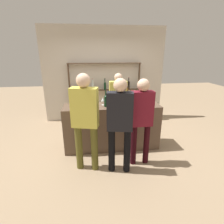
{
  "coord_description": "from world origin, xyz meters",
  "views": [
    {
      "loc": [
        -0.45,
        -3.54,
        2.07
      ],
      "look_at": [
        0.0,
        0.0,
        0.84
      ],
      "focal_mm": 28.0,
      "sensor_mm": 36.0,
      "label": 1
    }
  ],
  "objects_px": {
    "counter_bottle_1": "(120,99)",
    "customer_right": "(142,116)",
    "wine_glass": "(103,100)",
    "cork_jar": "(75,103)",
    "counter_bottle_0": "(106,100)",
    "server_behind_counter": "(118,98)",
    "ice_bucket": "(116,102)",
    "customer_left": "(85,116)",
    "customer_center": "(120,120)",
    "counter_bottle_3": "(127,97)",
    "counter_bottle_2": "(80,98)"
  },
  "relations": [
    {
      "from": "counter_bottle_1",
      "to": "customer_right",
      "type": "relative_size",
      "value": 0.2
    },
    {
      "from": "wine_glass",
      "to": "cork_jar",
      "type": "xyz_separation_m",
      "value": [
        -0.58,
        -0.03,
        -0.06
      ]
    },
    {
      "from": "counter_bottle_1",
      "to": "counter_bottle_0",
      "type": "bearing_deg",
      "value": -166.42
    },
    {
      "from": "server_behind_counter",
      "to": "ice_bucket",
      "type": "bearing_deg",
      "value": -10.64
    },
    {
      "from": "counter_bottle_1",
      "to": "customer_left",
      "type": "distance_m",
      "value": 1.05
    },
    {
      "from": "cork_jar",
      "to": "customer_center",
      "type": "relative_size",
      "value": 0.08
    },
    {
      "from": "cork_jar",
      "to": "customer_right",
      "type": "relative_size",
      "value": 0.08
    },
    {
      "from": "counter_bottle_0",
      "to": "ice_bucket",
      "type": "height_order",
      "value": "counter_bottle_0"
    },
    {
      "from": "counter_bottle_3",
      "to": "cork_jar",
      "type": "xyz_separation_m",
      "value": [
        -1.13,
        -0.08,
        -0.08
      ]
    },
    {
      "from": "counter_bottle_1",
      "to": "customer_left",
      "type": "xyz_separation_m",
      "value": [
        -0.73,
        -0.75,
        -0.08
      ]
    },
    {
      "from": "server_behind_counter",
      "to": "customer_right",
      "type": "bearing_deg",
      "value": 7.18
    },
    {
      "from": "counter_bottle_1",
      "to": "customer_center",
      "type": "relative_size",
      "value": 0.2
    },
    {
      "from": "customer_center",
      "to": "server_behind_counter",
      "type": "bearing_deg",
      "value": 2.66
    },
    {
      "from": "ice_bucket",
      "to": "server_behind_counter",
      "type": "distance_m",
      "value": 1.03
    },
    {
      "from": "counter_bottle_2",
      "to": "wine_glass",
      "type": "distance_m",
      "value": 0.49
    },
    {
      "from": "counter_bottle_2",
      "to": "ice_bucket",
      "type": "distance_m",
      "value": 0.78
    },
    {
      "from": "wine_glass",
      "to": "counter_bottle_1",
      "type": "bearing_deg",
      "value": -7.44
    },
    {
      "from": "counter_bottle_0",
      "to": "server_behind_counter",
      "type": "xyz_separation_m",
      "value": [
        0.41,
        0.95,
        -0.22
      ]
    },
    {
      "from": "counter_bottle_2",
      "to": "ice_bucket",
      "type": "bearing_deg",
      "value": -18.29
    },
    {
      "from": "counter_bottle_1",
      "to": "cork_jar",
      "type": "relative_size",
      "value": 2.57
    },
    {
      "from": "counter_bottle_1",
      "to": "customer_right",
      "type": "height_order",
      "value": "customer_right"
    },
    {
      "from": "counter_bottle_0",
      "to": "server_behind_counter",
      "type": "bearing_deg",
      "value": 66.57
    },
    {
      "from": "counter_bottle_1",
      "to": "server_behind_counter",
      "type": "relative_size",
      "value": 0.22
    },
    {
      "from": "customer_center",
      "to": "customer_right",
      "type": "relative_size",
      "value": 1.03
    },
    {
      "from": "counter_bottle_0",
      "to": "customer_left",
      "type": "height_order",
      "value": "customer_left"
    },
    {
      "from": "counter_bottle_2",
      "to": "customer_left",
      "type": "height_order",
      "value": "customer_left"
    },
    {
      "from": "wine_glass",
      "to": "customer_left",
      "type": "xyz_separation_m",
      "value": [
        -0.37,
        -0.79,
        -0.07
      ]
    },
    {
      "from": "counter_bottle_2",
      "to": "wine_glass",
      "type": "bearing_deg",
      "value": -9.38
    },
    {
      "from": "counter_bottle_2",
      "to": "customer_left",
      "type": "relative_size",
      "value": 0.21
    },
    {
      "from": "ice_bucket",
      "to": "counter_bottle_1",
      "type": "bearing_deg",
      "value": 49.2
    },
    {
      "from": "ice_bucket",
      "to": "cork_jar",
      "type": "bearing_deg",
      "value": 171.02
    },
    {
      "from": "customer_right",
      "to": "server_behind_counter",
      "type": "xyz_separation_m",
      "value": [
        -0.18,
        1.58,
        -0.08
      ]
    },
    {
      "from": "customer_left",
      "to": "counter_bottle_1",
      "type": "bearing_deg",
      "value": -29.94
    },
    {
      "from": "ice_bucket",
      "to": "customer_left",
      "type": "height_order",
      "value": "customer_left"
    },
    {
      "from": "counter_bottle_2",
      "to": "counter_bottle_3",
      "type": "bearing_deg",
      "value": -1.96
    },
    {
      "from": "counter_bottle_0",
      "to": "wine_glass",
      "type": "relative_size",
      "value": 2.11
    },
    {
      "from": "customer_left",
      "to": "server_behind_counter",
      "type": "relative_size",
      "value": 1.12
    },
    {
      "from": "cork_jar",
      "to": "customer_left",
      "type": "distance_m",
      "value": 0.79
    },
    {
      "from": "counter_bottle_3",
      "to": "ice_bucket",
      "type": "distance_m",
      "value": 0.35
    },
    {
      "from": "server_behind_counter",
      "to": "customer_left",
      "type": "bearing_deg",
      "value": -26.28
    },
    {
      "from": "counter_bottle_3",
      "to": "customer_left",
      "type": "xyz_separation_m",
      "value": [
        -0.91,
        -0.84,
        -0.09
      ]
    },
    {
      "from": "counter_bottle_3",
      "to": "ice_bucket",
      "type": "height_order",
      "value": "counter_bottle_3"
    },
    {
      "from": "counter_bottle_0",
      "to": "counter_bottle_2",
      "type": "height_order",
      "value": "counter_bottle_2"
    },
    {
      "from": "counter_bottle_0",
      "to": "ice_bucket",
      "type": "xyz_separation_m",
      "value": [
        0.21,
        -0.04,
        -0.03
      ]
    },
    {
      "from": "counter_bottle_3",
      "to": "counter_bottle_1",
      "type": "bearing_deg",
      "value": -152.78
    },
    {
      "from": "counter_bottle_0",
      "to": "counter_bottle_3",
      "type": "bearing_deg",
      "value": 18.81
    },
    {
      "from": "counter_bottle_1",
      "to": "customer_center",
      "type": "distance_m",
      "value": 0.91
    },
    {
      "from": "customer_left",
      "to": "counter_bottle_0",
      "type": "bearing_deg",
      "value": -17.42
    },
    {
      "from": "wine_glass",
      "to": "server_behind_counter",
      "type": "bearing_deg",
      "value": 60.77
    },
    {
      "from": "customer_left",
      "to": "customer_center",
      "type": "bearing_deg",
      "value": -89.25
    }
  ]
}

